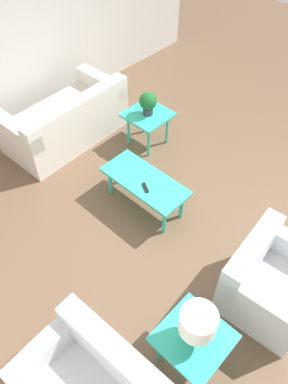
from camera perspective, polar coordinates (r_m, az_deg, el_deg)
The scene contains 10 objects.
ground_plane at distance 4.88m, azimuth 4.74°, elevation -2.97°, with size 14.00×14.00×0.00m, color brown.
wall_right at distance 5.99m, azimuth -19.03°, elevation 21.70°, with size 0.12×7.20×2.70m.
sofa at distance 5.84m, azimuth -11.69°, elevation 10.49°, with size 1.00×1.84×0.83m.
armchair at distance 4.16m, azimuth 18.42°, elevation -12.79°, with size 0.89×1.03×0.78m.
coffee_table at distance 4.65m, azimuth 0.13°, elevation 1.36°, with size 1.13×0.50×0.46m.
side_table_plant at distance 5.53m, azimuth 0.59°, elevation 11.23°, with size 0.60×0.60×0.54m.
side_table_lamp at distance 3.56m, azimuth 7.52°, elevation -21.51°, with size 0.60×0.60×0.54m.
potted_plant at distance 5.38m, azimuth 0.62°, elevation 13.50°, with size 0.25×0.25×0.34m.
table_lamp at distance 3.22m, azimuth 8.20°, elevation -19.19°, with size 0.31×0.31×0.44m.
remote_control at distance 4.51m, azimuth 0.22°, elevation 0.67°, with size 0.16×0.11×0.02m.
Camera 1 is at (-1.82, 2.50, 3.79)m, focal length 35.00 mm.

